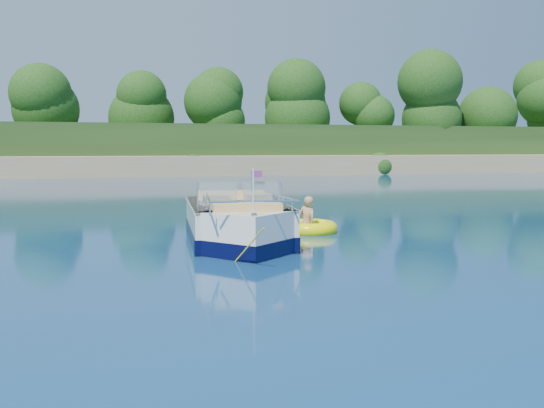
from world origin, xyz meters
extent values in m
plane|color=#0B294F|center=(0.00, 0.00, 0.00)|extent=(160.00, 160.00, 0.00)
cube|color=#977C58|center=(0.00, 38.00, 0.50)|extent=(170.00, 8.00, 2.00)
cube|color=#1C3415|center=(0.00, 65.00, 1.00)|extent=(170.00, 56.00, 6.00)
cylinder|color=black|center=(0.00, 42.00, 3.30)|extent=(0.44, 0.44, 3.60)
sphere|color=#14330E|center=(0.00, 42.00, 6.72)|extent=(5.94, 5.94, 5.94)
cylinder|color=black|center=(20.00, 40.00, 2.80)|extent=(0.44, 0.44, 2.60)
sphere|color=#14330E|center=(20.00, 40.00, 5.27)|extent=(4.29, 4.29, 4.29)
cube|color=silver|center=(-2.12, 3.72, 0.32)|extent=(2.43, 4.16, 1.11)
cube|color=silver|center=(-2.27, 1.83, 0.32)|extent=(2.11, 2.11, 1.11)
cube|color=black|center=(-2.12, 3.72, 0.17)|extent=(2.46, 4.20, 0.32)
cube|color=black|center=(-2.27, 1.83, 0.17)|extent=(2.16, 2.16, 0.32)
cube|color=#AB7C5A|center=(-2.09, 4.04, 0.64)|extent=(1.91, 2.93, 0.11)
cube|color=silver|center=(-2.12, 3.72, 0.85)|extent=(2.47, 4.16, 0.06)
cube|color=black|center=(-1.95, 5.91, 0.37)|extent=(0.61, 0.42, 0.95)
cube|color=#8C9EA5|center=(-2.65, 3.02, 1.16)|extent=(0.87, 0.45, 0.51)
cube|color=#8C9EA5|center=(-1.70, 2.95, 1.16)|extent=(0.84, 0.33, 0.51)
cube|color=tan|center=(-2.62, 3.50, 0.88)|extent=(0.63, 0.63, 0.42)
cube|color=tan|center=(-1.67, 3.42, 0.88)|extent=(0.63, 0.63, 0.42)
cube|color=tan|center=(-2.04, 4.78, 0.88)|extent=(1.69, 0.71, 0.40)
cube|color=tan|center=(-2.25, 2.03, 0.86)|extent=(1.46, 0.90, 0.36)
cylinder|color=silver|center=(-2.33, 1.03, 1.33)|extent=(0.03, 0.03, 0.90)
cube|color=red|center=(-1.80, 2.95, 1.58)|extent=(0.23, 0.03, 0.15)
cube|color=silver|center=(-2.34, 0.98, 0.91)|extent=(0.11, 0.07, 0.05)
cylinder|color=yellow|center=(-2.53, 0.62, 0.37)|extent=(0.33, 1.11, 0.81)
torus|color=#FCFF03|center=(0.00, 4.59, 0.09)|extent=(1.56, 1.56, 0.38)
torus|color=red|center=(0.00, 4.59, 0.11)|extent=(1.28, 1.28, 0.12)
imported|color=tan|center=(-0.10, 4.65, 0.00)|extent=(0.71, 0.82, 1.50)
camera|label=1|loc=(-4.93, -10.06, 2.18)|focal=40.00mm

